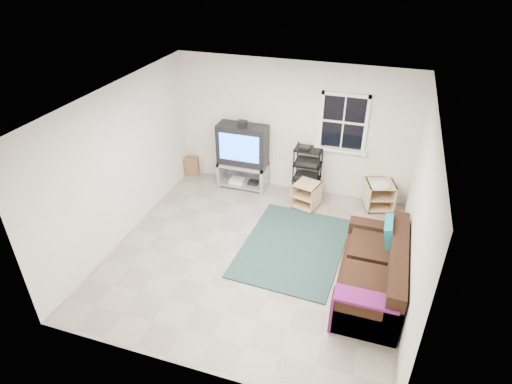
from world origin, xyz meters
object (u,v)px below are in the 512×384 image
(side_table_right, at_px, (379,193))
(sofa, at_px, (374,274))
(side_table_left, at_px, (307,194))
(av_rack, at_px, (307,175))
(tv_unit, at_px, (243,151))

(side_table_right, bearing_deg, sofa, -87.65)
(side_table_left, bearing_deg, sofa, -54.52)
(av_rack, height_order, side_table_right, av_rack)
(side_table_right, bearing_deg, tv_unit, -179.50)
(tv_unit, height_order, side_table_left, tv_unit)
(av_rack, xyz_separation_m, sofa, (1.50, -2.36, -0.14))
(side_table_right, bearing_deg, av_rack, 178.64)
(tv_unit, height_order, sofa, tv_unit)
(side_table_left, relative_size, sofa, 0.27)
(side_table_left, height_order, sofa, sofa)
(tv_unit, distance_m, side_table_left, 1.55)
(side_table_right, bearing_deg, side_table_left, -163.77)
(av_rack, relative_size, side_table_left, 1.95)
(sofa, bearing_deg, tv_unit, 140.62)
(tv_unit, distance_m, sofa, 3.66)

